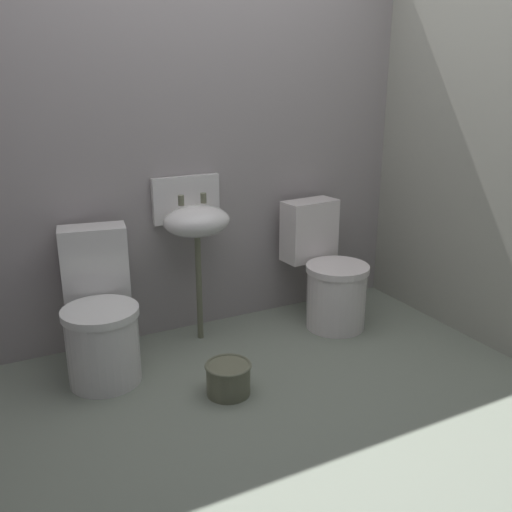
# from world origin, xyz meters

# --- Properties ---
(ground_plane) EXTENTS (3.25, 2.51, 0.08)m
(ground_plane) POSITION_xyz_m (0.00, 0.00, -0.04)
(ground_plane) COLOR gray
(wall_back) EXTENTS (3.25, 0.10, 2.30)m
(wall_back) POSITION_xyz_m (0.00, 1.10, 1.15)
(wall_back) COLOR #999192
(wall_back) RESTS_ON ground
(wall_right) EXTENTS (0.10, 2.31, 2.30)m
(wall_right) POSITION_xyz_m (1.47, 0.10, 1.15)
(wall_right) COLOR gray
(wall_right) RESTS_ON ground
(toilet_left) EXTENTS (0.47, 0.65, 0.78)m
(toilet_left) POSITION_xyz_m (-0.71, 0.70, 0.32)
(toilet_left) COLOR white
(toilet_left) RESTS_ON ground
(toilet_right) EXTENTS (0.44, 0.62, 0.78)m
(toilet_right) POSITION_xyz_m (0.75, 0.70, 0.32)
(toilet_right) COLOR white
(toilet_right) RESTS_ON ground
(sink) EXTENTS (0.42, 0.35, 0.99)m
(sink) POSITION_xyz_m (-0.08, 0.89, 0.75)
(sink) COLOR #686952
(sink) RESTS_ON ground
(bucket) EXTENTS (0.24, 0.24, 0.17)m
(bucket) POSITION_xyz_m (-0.19, 0.20, 0.09)
(bucket) COLOR #686952
(bucket) RESTS_ON ground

